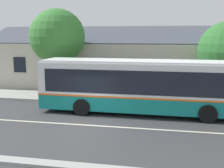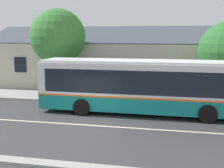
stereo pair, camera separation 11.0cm
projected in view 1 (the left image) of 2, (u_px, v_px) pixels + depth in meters
ground_plane at (83, 125)px, 14.73m from camera, size 300.00×300.00×0.00m
sidewalk_far at (107, 99)px, 20.52m from camera, size 60.00×3.00×0.15m
curb_near at (45, 164)px, 10.13m from camera, size 60.00×0.50×0.12m
lane_divider_stripe at (83, 125)px, 14.73m from camera, size 60.00×0.16×0.01m
community_building at (116, 63)px, 26.64m from camera, size 22.32×8.53×6.52m
transit_bus at (141, 85)px, 16.73m from camera, size 12.16×2.85×3.20m
bench_by_building at (67, 91)px, 20.71m from camera, size 1.76×0.51×0.94m
street_tree_secondary at (57, 37)px, 21.30m from camera, size 4.20×4.20×6.66m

